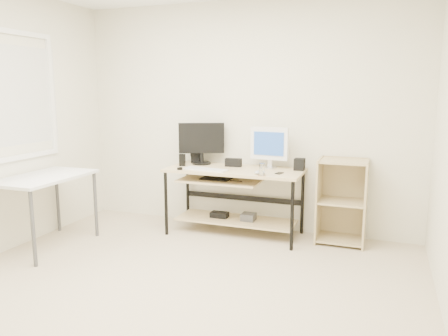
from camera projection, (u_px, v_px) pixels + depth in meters
name	position (u px, v px, depth m)	size (l,w,h in m)	color
room	(148.00, 129.00, 3.27)	(4.01, 4.01, 2.62)	#C2B295
desk	(232.00, 187.00, 4.86)	(1.50, 0.65, 0.75)	#CEB682
side_table	(45.00, 184.00, 4.43)	(0.60, 1.00, 0.75)	silver
shelf_unit	(342.00, 200.00, 4.63)	(0.50, 0.40, 0.90)	tan
black_monitor	(201.00, 141.00, 5.07)	(0.51, 0.26, 0.48)	black
white_imac	(269.00, 145.00, 4.80)	(0.43, 0.14, 0.46)	silver
keyboard	(206.00, 169.00, 4.73)	(0.49, 0.14, 0.02)	silver
mouse	(258.00, 172.00, 4.51)	(0.07, 0.11, 0.04)	#B0B0B5
center_speaker	(233.00, 163.00, 4.95)	(0.18, 0.08, 0.09)	black
speaker_left	(196.00, 153.00, 5.19)	(0.13, 0.13, 0.22)	black
speaker_right	(300.00, 164.00, 4.72)	(0.11, 0.11, 0.13)	black
audio_controller	(182.00, 160.00, 4.98)	(0.07, 0.04, 0.14)	black
volume_puck	(180.00, 169.00, 4.75)	(0.06, 0.06, 0.03)	black
smartphone	(279.00, 173.00, 4.54)	(0.06, 0.10, 0.01)	black
coaster	(262.00, 175.00, 4.43)	(0.08, 0.08, 0.01)	olive
drinking_glass	(262.00, 169.00, 4.42)	(0.06, 0.06, 0.12)	white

